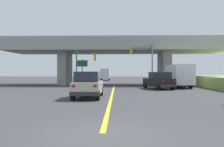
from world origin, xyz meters
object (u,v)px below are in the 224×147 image
Objects in this scene: box_truck at (178,75)px; traffic_signal_farside at (83,63)px; highway_sign at (82,66)px; semi_truck_distant at (105,74)px; suv_crossing at (159,81)px; traffic_signal_nearside at (145,59)px; suv_lead at (88,85)px.

box_truck is 1.43× the size of traffic_signal_farside.
traffic_signal_farside is at bearing -75.94° from highway_sign.
highway_sign is 0.62× the size of semi_truck_distant.
box_truck is 1.88× the size of highway_sign.
box_truck reaches higher than semi_truck_distant.
traffic_signal_nearside is (-0.97, 5.26, 2.89)m from suv_crossing.
traffic_signal_nearside is at bearing -74.20° from semi_truck_distant.
highway_sign is at bearing 126.80° from suv_crossing.
highway_sign is (-13.42, 3.86, 1.38)m from box_truck.
suv_lead is 0.86× the size of suv_crossing.
suv_lead and suv_crossing have the same top height.
box_truck is at bearing -67.34° from semi_truck_distant.
traffic_signal_nearside is at bearing 82.50° from suv_crossing.
traffic_signal_farside is 1.93m from highway_sign.
highway_sign is (-3.13, 16.34, 1.95)m from suv_lead.
suv_crossing is at bearing -75.12° from semi_truck_distant.
box_truck is 13.24m from traffic_signal_farside.
suv_lead is 11.55m from suv_crossing.
suv_lead is 14.94m from traffic_signal_farside.
highway_sign is (-10.27, 7.26, 1.95)m from suv_crossing.
traffic_signal_nearside is at bearing -1.12° from traffic_signal_farside.
suv_crossing is at bearing -35.26° from highway_sign.
suv_lead is 0.68× the size of semi_truck_distant.
box_truck is 1.17× the size of semi_truck_distant.
traffic_signal_nearside is 25.89m from semi_truck_distant.
traffic_signal_nearside is at bearing 66.71° from suv_lead.
box_truck reaches higher than suv_lead.
traffic_signal_farside reaches higher than suv_lead.
suv_lead is 39.16m from semi_truck_distant.
suv_crossing is (7.14, 9.08, 0.00)m from suv_lead.
highway_sign reaches higher than suv_lead.
box_truck is at bearing -16.05° from highway_sign.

